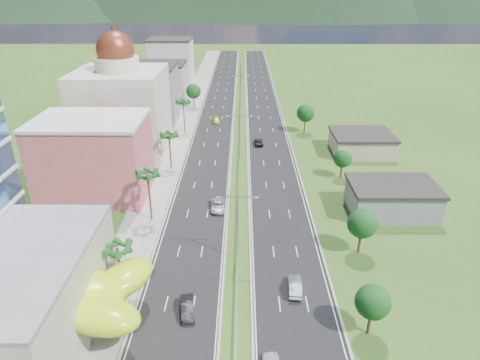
{
  "coord_description": "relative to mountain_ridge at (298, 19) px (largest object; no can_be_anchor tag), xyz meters",
  "views": [
    {
      "loc": [
        0.73,
        -44.16,
        38.95
      ],
      "look_at": [
        0.28,
        23.69,
        7.0
      ],
      "focal_mm": 32.0,
      "sensor_mm": 36.0,
      "label": 1
    }
  ],
  "objects": [
    {
      "name": "car_dark_far_right",
      "position": [
        -55.18,
        -389.81,
        0.7
      ],
      "size": [
        2.39,
        4.84,
        1.32
      ],
      "primitive_type": "imported",
      "rotation": [
        0.0,
        0.0,
        3.18
      ],
      "color": "black",
      "rests_on": "road_right"
    },
    {
      "name": "car_dark_left",
      "position": [
        -66.3,
        -451.71,
        0.84
      ],
      "size": [
        2.44,
        5.06,
        1.6
      ],
      "primitive_type": "imported",
      "rotation": [
        0.0,
        0.0,
        0.16
      ],
      "color": "black",
      "rests_on": "road_left"
    },
    {
      "name": "lime_canopy",
      "position": [
        -80.0,
        -454.0,
        4.99
      ],
      "size": [
        18.0,
        15.0,
        7.4
      ],
      "color": "#B9DE15",
      "rests_on": "ground"
    },
    {
      "name": "midrise_white",
      "position": [
        -87.0,
        -325.0,
        9.0
      ],
      "size": [
        16.0,
        15.0,
        18.0
      ],
      "primitive_type": "cube",
      "color": "silver",
      "rests_on": "ground"
    },
    {
      "name": "streetlight_median_b",
      "position": [
        -60.0,
        -440.0,
        6.75
      ],
      "size": [
        6.04,
        0.25,
        11.0
      ],
      "color": "gray",
      "rests_on": "ground"
    },
    {
      "name": "leafy_tree_rc",
      "position": [
        -38.0,
        -410.0,
        4.37
      ],
      "size": [
        3.85,
        3.85,
        6.33
      ],
      "color": "#47301C",
      "rests_on": "ground"
    },
    {
      "name": "motorcycle",
      "position": [
        -72.3,
        -444.16,
        0.65
      ],
      "size": [
        0.81,
        1.95,
        1.21
      ],
      "primitive_type": "imported",
      "rotation": [
        0.0,
        0.0,
        -0.13
      ],
      "color": "black",
      "rests_on": "road_left"
    },
    {
      "name": "leafy_tree_ra",
      "position": [
        -44.0,
        -455.0,
        4.78
      ],
      "size": [
        4.2,
        4.2,
        6.9
      ],
      "color": "#47301C",
      "rests_on": "ground"
    },
    {
      "name": "domed_building",
      "position": [
        -88.0,
        -395.0,
        11.35
      ],
      "size": [
        20.0,
        20.0,
        28.7
      ],
      "color": "beige",
      "rests_on": "ground"
    },
    {
      "name": "palm_tree_d",
      "position": [
        -75.5,
        -405.0,
        7.54
      ],
      "size": [
        3.6,
        3.6,
        8.6
      ],
      "color": "#47301C",
      "rests_on": "ground"
    },
    {
      "name": "sidewalk_left",
      "position": [
        -77.0,
        -360.0,
        0.06
      ],
      "size": [
        7.0,
        260.0,
        0.12
      ],
      "primitive_type": "cube",
      "color": "gray",
      "rests_on": "ground"
    },
    {
      "name": "palm_tree_b",
      "position": [
        -75.5,
        -448.0,
        7.06
      ],
      "size": [
        3.6,
        3.6,
        8.1
      ],
      "color": "#47301C",
      "rests_on": "ground"
    },
    {
      "name": "leafy_tree_rb",
      "position": [
        -41.0,
        -438.0,
        5.18
      ],
      "size": [
        4.55,
        4.55,
        7.47
      ],
      "color": "#47301C",
      "rests_on": "ground"
    },
    {
      "name": "shed_near",
      "position": [
        -32.0,
        -425.0,
        2.5
      ],
      "size": [
        15.0,
        10.0,
        5.0
      ],
      "primitive_type": "cube",
      "color": "slate",
      "rests_on": "ground"
    },
    {
      "name": "road_right",
      "position": [
        -52.5,
        -360.0,
        0.02
      ],
      "size": [
        11.0,
        260.0,
        0.04
      ],
      "primitive_type": "cube",
      "color": "black",
      "rests_on": "ground"
    },
    {
      "name": "leafy_tree_rd",
      "position": [
        -42.0,
        -380.0,
        5.58
      ],
      "size": [
        4.9,
        4.9,
        8.05
      ],
      "color": "#47301C",
      "rests_on": "ground"
    },
    {
      "name": "road_left",
      "position": [
        -67.5,
        -360.0,
        0.02
      ],
      "size": [
        11.0,
        260.0,
        0.04
      ],
      "primitive_type": "cube",
      "color": "black",
      "rests_on": "ground"
    },
    {
      "name": "streetlight_median_c",
      "position": [
        -60.0,
        -400.0,
        6.75
      ],
      "size": [
        6.04,
        0.25,
        11.0
      ],
      "color": "gray",
      "rests_on": "ground"
    },
    {
      "name": "midrise_beige",
      "position": [
        -87.0,
        -348.0,
        6.5
      ],
      "size": [
        16.0,
        15.0,
        13.0
      ],
      "primitive_type": "cube",
      "color": "#A19485",
      "rests_on": "ground"
    },
    {
      "name": "car_yellow_far_left",
      "position": [
        -67.19,
        -371.23,
        0.73
      ],
      "size": [
        2.34,
        4.9,
        1.38
      ],
      "primitive_type": "imported",
      "rotation": [
        0.0,
        0.0,
        0.09
      ],
      "color": "gold",
      "rests_on": "road_left"
    },
    {
      "name": "median_guardrail",
      "position": [
        -60.0,
        -378.01,
        0.62
      ],
      "size": [
        0.1,
        216.06,
        0.76
      ],
      "color": "gray",
      "rests_on": "ground"
    },
    {
      "name": "car_silver_right",
      "position": [
        -52.04,
        -447.3,
        0.87
      ],
      "size": [
        2.08,
        5.12,
        1.65
      ],
      "primitive_type": "imported",
      "rotation": [
        0.0,
        0.0,
        3.07
      ],
      "color": "#999BA0",
      "rests_on": "road_right"
    },
    {
      "name": "streetlight_median_e",
      "position": [
        -60.0,
        -310.0,
        6.75
      ],
      "size": [
        6.04,
        0.25,
        11.0
      ],
      "color": "gray",
      "rests_on": "ground"
    },
    {
      "name": "shed_far",
      "position": [
        -30.0,
        -395.0,
        2.2
      ],
      "size": [
        14.0,
        12.0,
        4.4
      ],
      "primitive_type": "cube",
      "color": "#A19485",
      "rests_on": "ground"
    },
    {
      "name": "pink_shophouse",
      "position": [
        -88.0,
        -418.0,
        7.5
      ],
      "size": [
        20.0,
        15.0,
        15.0
      ],
      "primitive_type": "cube",
      "color": "#CC545A",
      "rests_on": "ground"
    },
    {
      "name": "ground",
      "position": [
        -60.0,
        -450.0,
        0.0
      ],
      "size": [
        500.0,
        500.0,
        0.0
      ],
      "primitive_type": "plane",
      "color": "#2D5119",
      "rests_on": "ground"
    },
    {
      "name": "leafy_tree_lfar",
      "position": [
        -75.5,
        -355.0,
        5.58
      ],
      "size": [
        4.9,
        4.9,
        8.05
      ],
      "color": "#47301C",
      "rests_on": "ground"
    },
    {
      "name": "palm_tree_e",
      "position": [
        -75.5,
        -380.0,
        8.31
      ],
      "size": [
        3.6,
        3.6,
        9.4
      ],
      "color": "#47301C",
      "rests_on": "ground"
    },
    {
      "name": "car_silver_mid_left",
      "position": [
        -63.86,
        -424.33,
        0.82
      ],
      "size": [
        2.94,
        5.74,
        1.55
      ],
      "primitive_type": "imported",
      "rotation": [
        0.0,
        0.0,
        0.07
      ],
      "color": "#B1B5BA",
      "rests_on": "road_left"
    },
    {
      "name": "palm_tree_c",
      "position": [
        -75.5,
        -428.0,
        8.5
      ],
      "size": [
        3.6,
        3.6,
        9.6
      ],
      "color": "#47301C",
      "rests_on": "ground"
    },
    {
      "name": "midrise_grey",
      "position": [
        -87.0,
        -370.0,
        8.0
      ],
      "size": [
        16.0,
        15.0,
        16.0
      ],
      "primitive_type": "cube",
      "color": "slate",
      "rests_on": "ground"
    },
    {
      "name": "streetlight_median_d",
      "position": [
        -60.0,
        -355.0,
        6.75
      ],
      "size": [
        6.04,
        0.25,
        11.0
      ],
      "color": "gray",
      "rests_on": "ground"
    },
    {
      "name": "mountain_ridge",
      "position": [
        0.0,
        0.0,
        0.0
      ],
      "size": [
        860.0,
        140.0,
        90.0
      ],
      "primitive_type": null,
      "color": "black",
      "rests_on": "ground"
    }
  ]
}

